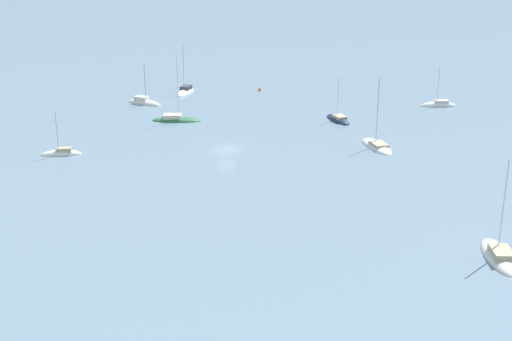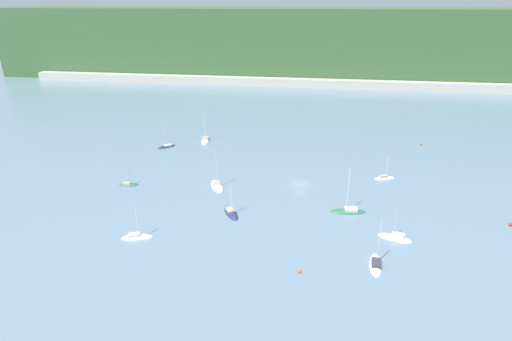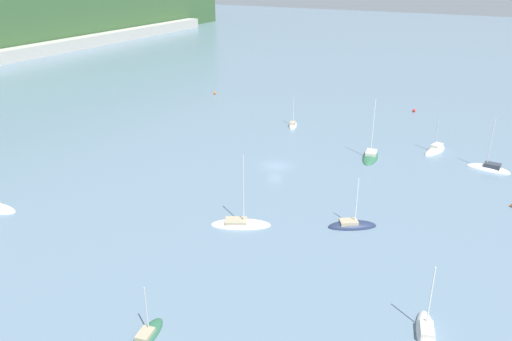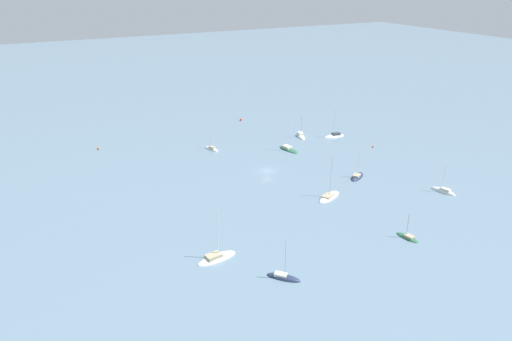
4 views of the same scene
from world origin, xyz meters
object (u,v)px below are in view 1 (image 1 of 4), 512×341
object	(u,v)px
sailboat_1	(144,103)
sailboat_5	(438,106)
sailboat_9	(185,92)
mooring_buoy_2	(260,89)
sailboat_8	(377,147)
sailboat_4	(499,257)
sailboat_2	(61,154)
sailboat_0	(338,120)
sailboat_7	(176,120)

from	to	relation	value
sailboat_1	sailboat_5	size ratio (longest dim) A/B	0.99
sailboat_9	mooring_buoy_2	size ratio (longest dim) A/B	17.30
sailboat_1	sailboat_8	distance (m)	46.12
sailboat_4	sailboat_5	bearing A→B (deg)	-6.87
sailboat_2	sailboat_8	world-z (taller)	sailboat_8
sailboat_8	sailboat_9	world-z (taller)	sailboat_8
sailboat_1	sailboat_4	size ratio (longest dim) A/B	0.73
sailboat_5	sailboat_9	world-z (taller)	sailboat_9
sailboat_0	mooring_buoy_2	bearing A→B (deg)	8.61
sailboat_1	mooring_buoy_2	world-z (taller)	sailboat_1
sailboat_1	sailboat_7	distance (m)	13.36
sailboat_4	sailboat_9	xyz separation A→B (m)	(49.49, -63.37, 0.01)
sailboat_8	sailboat_5	bearing A→B (deg)	-47.71
sailboat_7	sailboat_8	world-z (taller)	sailboat_7
sailboat_2	sailboat_7	bearing A→B (deg)	-136.25
sailboat_2	sailboat_4	size ratio (longest dim) A/B	0.65
sailboat_0	sailboat_8	distance (m)	15.20
sailboat_5	sailboat_9	xyz separation A→B (m)	(47.56, -2.21, 0.03)
sailboat_2	sailboat_5	bearing A→B (deg)	-163.08
sailboat_1	sailboat_4	bearing A→B (deg)	-26.81
mooring_buoy_2	sailboat_7	bearing A→B (deg)	67.19
mooring_buoy_2	sailboat_8	bearing A→B (deg)	125.13
sailboat_2	sailboat_7	world-z (taller)	sailboat_7
sailboat_0	mooring_buoy_2	world-z (taller)	sailboat_0
mooring_buoy_2	sailboat_0	bearing A→B (deg)	130.74
sailboat_4	sailboat_8	bearing A→B (deg)	11.07
sailboat_7	mooring_buoy_2	bearing A→B (deg)	59.32
mooring_buoy_2	sailboat_9	bearing A→B (deg)	16.96
sailboat_5	mooring_buoy_2	world-z (taller)	sailboat_5
sailboat_9	mooring_buoy_2	distance (m)	14.53
sailboat_4	mooring_buoy_2	xyz separation A→B (m)	(35.59, -67.60, 0.18)
sailboat_5	mooring_buoy_2	bearing A→B (deg)	-24.39
sailboat_0	sailboat_7	bearing A→B (deg)	68.06
sailboat_2	sailboat_4	bearing A→B (deg)	139.96
sailboat_2	mooring_buoy_2	xyz separation A→B (m)	(-21.14, -44.33, 0.19)
sailboat_9	sailboat_1	bearing A→B (deg)	-21.90
sailboat_2	sailboat_1	bearing A→B (deg)	-111.90
sailboat_1	sailboat_7	world-z (taller)	sailboat_7
sailboat_0	sailboat_8	xyz separation A→B (m)	(-6.60, 13.69, -0.00)
sailboat_1	sailboat_8	size ratio (longest dim) A/B	0.74
sailboat_4	sailboat_7	bearing A→B (deg)	37.63
sailboat_0	sailboat_4	xyz separation A→B (m)	(-19.06, 48.42, 0.03)
sailboat_8	mooring_buoy_2	distance (m)	40.20
sailboat_9	sailboat_0	bearing A→B (deg)	69.29
sailboat_2	sailboat_7	xyz separation A→B (m)	(-11.06, -20.36, 0.03)
sailboat_5	sailboat_0	bearing A→B (deg)	23.09
sailboat_1	sailboat_7	bearing A→B (deg)	-30.78
sailboat_1	sailboat_4	world-z (taller)	sailboat_4
sailboat_0	sailboat_5	bearing A→B (deg)	-85.50
sailboat_7	mooring_buoy_2	world-z (taller)	sailboat_7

